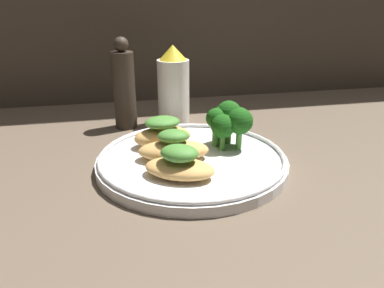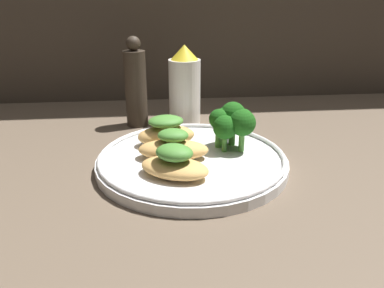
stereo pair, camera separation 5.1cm
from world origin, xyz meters
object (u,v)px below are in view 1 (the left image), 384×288
at_px(broccoli_bunch, 229,120).
at_px(pepper_grinder, 124,88).
at_px(plate, 192,160).
at_px(sauce_bottle, 173,87).

bearing_deg(broccoli_bunch, pepper_grinder, 132.10).
height_order(plate, pepper_grinder, pepper_grinder).
bearing_deg(pepper_grinder, plate, -66.39).
bearing_deg(plate, broccoli_bunch, 25.25).
bearing_deg(broccoli_bunch, sauce_bottle, 109.39).
xyz_separation_m(broccoli_bunch, sauce_bottle, (-0.06, 0.16, 0.01)).
distance_m(broccoli_bunch, pepper_grinder, 0.21).
xyz_separation_m(plate, sauce_bottle, (0.01, 0.19, 0.06)).
xyz_separation_m(broccoli_bunch, pepper_grinder, (-0.14, 0.16, 0.02)).
xyz_separation_m(sauce_bottle, pepper_grinder, (-0.09, -0.00, 0.00)).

